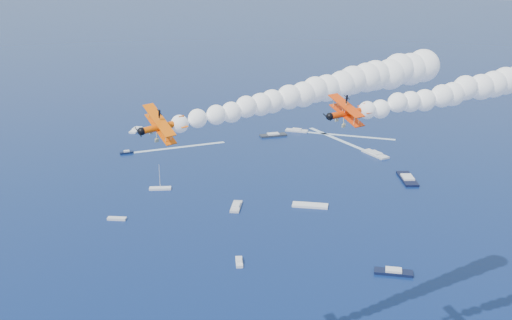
# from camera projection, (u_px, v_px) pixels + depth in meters

# --- Properties ---
(biplane_lead) EXTENTS (10.43, 10.99, 6.63)m
(biplane_lead) POSITION_uv_depth(u_px,v_px,m) (348.00, 113.00, 88.37)
(biplane_lead) COLOR #F63C05
(biplane_trail) EXTENTS (11.29, 11.37, 7.78)m
(biplane_trail) POSITION_uv_depth(u_px,v_px,m) (162.00, 127.00, 86.74)
(biplane_trail) COLOR #FF5F05
(smoke_trail_lead) EXTENTS (54.99, 53.67, 9.79)m
(smoke_trail_lead) POSITION_uv_depth(u_px,v_px,m) (494.00, 84.00, 97.62)
(smoke_trail_lead) COLOR white
(smoke_trail_trail) EXTENTS (55.05, 55.00, 9.79)m
(smoke_trail_trail) POSITION_uv_depth(u_px,v_px,m) (315.00, 91.00, 99.12)
(smoke_trail_trail) COLOR white
(spectator_boats) EXTENTS (209.53, 174.33, 0.70)m
(spectator_boats) POSITION_uv_depth(u_px,v_px,m) (307.00, 200.00, 198.56)
(spectator_boats) COLOR #2E343E
(spectator_boats) RESTS_ON ground
(boat_wakes) EXTENTS (191.34, 77.04, 0.04)m
(boat_wakes) POSITION_uv_depth(u_px,v_px,m) (356.00, 156.00, 241.98)
(boat_wakes) COLOR white
(boat_wakes) RESTS_ON ground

